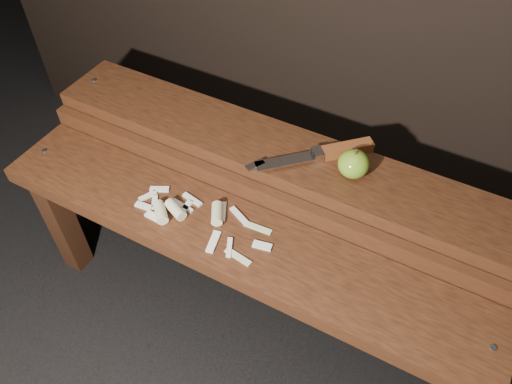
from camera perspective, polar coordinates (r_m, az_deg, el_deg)
The scene contains 6 objects.
ground at distance 1.48m, azimuth -1.13°, elevation -13.27°, with size 60.00×60.00×0.00m, color black.
bench_front_tier at distance 1.16m, azimuth -2.88°, elevation -7.14°, with size 1.20×0.20×0.42m.
bench_rear_tier at distance 1.24m, azimuth 2.33°, elevation 2.08°, with size 1.20×0.21×0.50m.
apple at distance 1.11m, azimuth 11.09°, elevation 3.16°, with size 0.07×0.07×0.07m.
knife at distance 1.16m, azimuth 8.57°, elevation 4.53°, with size 0.23×0.22×0.03m.
apple_scraps at distance 1.14m, azimuth -7.59°, elevation -2.51°, with size 0.34×0.14×0.03m.
Camera 1 is at (0.37, -0.62, 1.30)m, focal length 35.00 mm.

